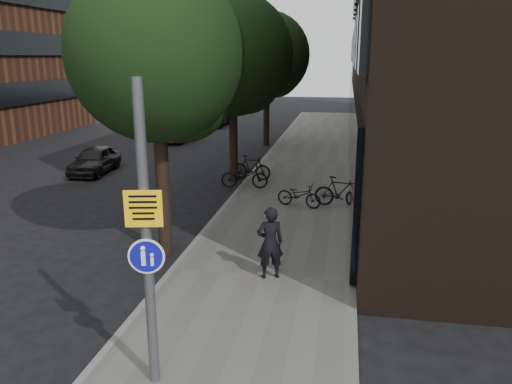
% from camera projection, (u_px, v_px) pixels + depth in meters
% --- Properties ---
extents(ground, '(120.00, 120.00, 0.00)m').
position_uv_depth(ground, '(217.00, 357.00, 8.97)').
color(ground, black).
rests_on(ground, ground).
extents(sidewalk, '(4.50, 60.00, 0.12)m').
position_uv_depth(sidewalk, '(291.00, 201.00, 18.41)').
color(sidewalk, '#615E59').
rests_on(sidewalk, ground).
extents(curb_edge, '(0.15, 60.00, 0.13)m').
position_uv_depth(curb_edge, '(232.00, 198.00, 18.79)').
color(curb_edge, slate).
rests_on(curb_edge, ground).
extents(street_tree_near, '(4.40, 4.40, 7.50)m').
position_uv_depth(street_tree_near, '(161.00, 62.00, 12.47)').
color(street_tree_near, black).
rests_on(street_tree_near, ground).
extents(street_tree_mid, '(5.00, 5.00, 7.80)m').
position_uv_depth(street_tree_mid, '(235.00, 59.00, 20.54)').
color(street_tree_mid, black).
rests_on(street_tree_mid, ground).
extents(street_tree_far, '(5.00, 5.00, 7.80)m').
position_uv_depth(street_tree_far, '(268.00, 58.00, 29.09)').
color(street_tree_far, black).
rests_on(street_tree_far, ground).
extents(signpost, '(0.55, 0.16, 4.84)m').
position_uv_depth(signpost, '(147.00, 239.00, 7.53)').
color(signpost, '#595B5E').
rests_on(signpost, sidewalk).
extents(pedestrian, '(0.75, 0.62, 1.75)m').
position_uv_depth(pedestrian, '(270.00, 243.00, 11.73)').
color(pedestrian, black).
rests_on(pedestrian, sidewalk).
extents(parked_bike_facade_near, '(1.70, 0.99, 0.85)m').
position_uv_depth(parked_bike_facade_near, '(299.00, 195.00, 17.45)').
color(parked_bike_facade_near, black).
rests_on(parked_bike_facade_near, sidewalk).
extents(parked_bike_facade_far, '(1.86, 0.83, 1.08)m').
position_uv_depth(parked_bike_facade_far, '(340.00, 192.00, 17.39)').
color(parked_bike_facade_far, black).
rests_on(parked_bike_facade_far, sidewalk).
extents(parked_bike_curb_near, '(1.92, 0.81, 0.99)m').
position_uv_depth(parked_bike_curb_near, '(244.00, 176.00, 19.94)').
color(parked_bike_curb_near, black).
rests_on(parked_bike_curb_near, sidewalk).
extents(parked_bike_curb_far, '(1.80, 0.78, 1.04)m').
position_uv_depth(parked_bike_curb_far, '(251.00, 167.00, 21.31)').
color(parked_bike_curb_far, black).
rests_on(parked_bike_curb_far, sidewalk).
extents(parked_car_near, '(1.72, 3.71, 1.23)m').
position_uv_depth(parked_car_near, '(95.00, 160.00, 23.02)').
color(parked_car_near, black).
rests_on(parked_car_near, ground).
extents(parked_car_mid, '(1.60, 3.79, 1.21)m').
position_uv_depth(parked_car_mid, '(181.00, 132.00, 31.62)').
color(parked_car_mid, '#581B19').
rests_on(parked_car_mid, ground).
extents(parked_car_far, '(1.81, 4.32, 1.25)m').
position_uv_depth(parked_car_far, '(215.00, 118.00, 38.57)').
color(parked_car_far, black).
rests_on(parked_car_far, ground).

